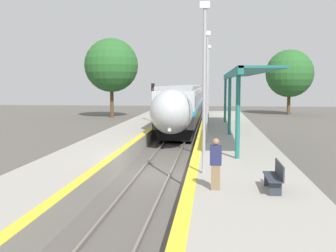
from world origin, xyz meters
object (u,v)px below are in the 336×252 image
Objects in this scene: train at (188,101)px; lamppost_near at (204,78)px; lamppost_mid at (207,80)px; person_waiting at (216,163)px; railway_signal at (153,102)px; lamppost_far at (208,81)px; platform_bench at (276,176)px.

lamppost_near is at bearing -85.71° from train.
person_waiting is at bearing -87.80° from lamppost_mid.
railway_signal is 6.68m from lamppost_far.
lamppost_near is at bearing -90.00° from lamppost_far.
railway_signal is 0.68× the size of lamppost_far.
lamppost_far is (-0.42, 19.29, 2.66)m from person_waiting.
lamppost_near is (2.29, -30.57, 2.10)m from train.
lamppost_near is (-2.25, 2.30, 3.02)m from platform_bench.
lamppost_mid is (0.00, 8.46, 0.00)m from lamppost_near.
train is at bearing 94.70° from person_waiting.
lamppost_mid is (2.29, -22.10, 2.10)m from train.
railway_signal is at bearing 106.83° from platform_bench.
person_waiting reaches higher than platform_bench.
lamppost_near reaches higher than platform_bench.
railway_signal is (-7.10, 23.46, 1.21)m from platform_bench.
lamppost_far is at bearing -41.12° from railway_signal.
platform_bench is at bearing -73.17° from railway_signal.
train is 30.73m from lamppost_near.
platform_bench is at bearing -78.18° from lamppost_mid.
lamppost_far is (0.00, 16.93, 0.00)m from lamppost_near.
person_waiting is 24.11m from railway_signal.
lamppost_mid is at bearing 101.82° from platform_bench.
train is 25.68× the size of person_waiting.
train is at bearing 74.85° from railway_signal.
person_waiting is 11.15m from lamppost_mid.
person_waiting is 0.38× the size of railway_signal.
lamppost_near is at bearing 100.00° from person_waiting.
lamppost_near and lamppost_far have the same top height.
lamppost_near and lamppost_mid have the same top height.
lamppost_far is at bearing 90.00° from lamppost_mid.
lamppost_mid is at bearing 90.00° from lamppost_near.
person_waiting is 0.26× the size of lamppost_near.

